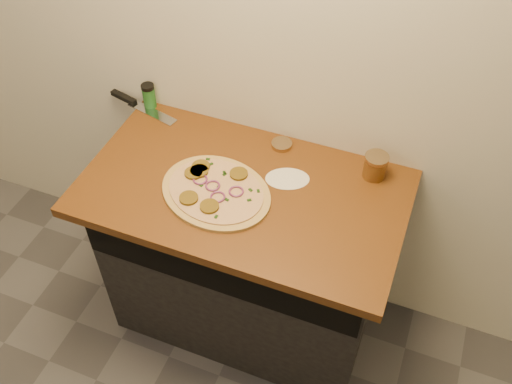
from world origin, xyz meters
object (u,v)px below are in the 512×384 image
at_px(salsa_jar, 375,166).
at_px(spice_shaker, 149,96).
at_px(pizza, 215,191).
at_px(chefs_knife, 137,104).

distance_m(salsa_jar, spice_shaker, 0.98).
height_order(pizza, salsa_jar, salsa_jar).
bearing_deg(pizza, salsa_jar, 29.98).
bearing_deg(pizza, spice_shaker, 142.08).
xyz_separation_m(pizza, chefs_knife, (-0.52, 0.35, -0.00)).
height_order(chefs_knife, salsa_jar, salsa_jar).
xyz_separation_m(pizza, spice_shaker, (-0.46, 0.36, 0.04)).
bearing_deg(spice_shaker, salsa_jar, -3.69).
bearing_deg(salsa_jar, pizza, -150.02).
bearing_deg(salsa_jar, spice_shaker, 176.31).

